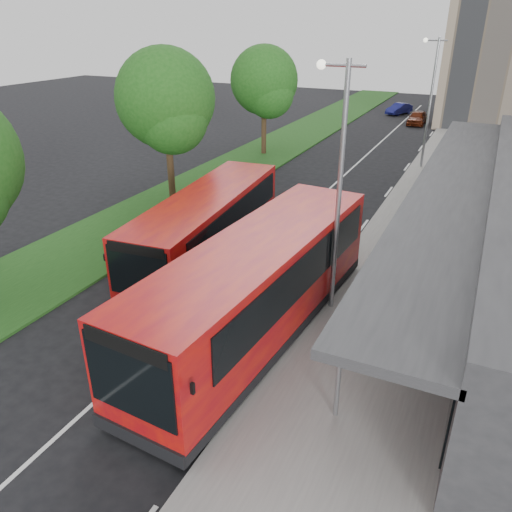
{
  "coord_description": "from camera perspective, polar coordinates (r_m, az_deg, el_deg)",
  "views": [
    {
      "loc": [
        8.19,
        -12.53,
        9.13
      ],
      "look_at": [
        1.36,
        1.95,
        1.5
      ],
      "focal_mm": 35.0,
      "sensor_mm": 36.0,
      "label": 1
    }
  ],
  "objects": [
    {
      "name": "tree_far",
      "position": [
        37.1,
        0.95,
        18.97
      ],
      "size": [
        4.75,
        4.75,
        7.63
      ],
      "color": "#382816",
      "rests_on": "ground"
    },
    {
      "name": "lane_centre_line",
      "position": [
        30.14,
        8.36,
        7.59
      ],
      "size": [
        0.12,
        70.0,
        0.01
      ],
      "primitive_type": "cube",
      "color": "silver",
      "rests_on": "ground"
    },
    {
      "name": "grass_verge",
      "position": [
        37.03,
        0.23,
        11.29
      ],
      "size": [
        5.0,
        80.0,
        0.1
      ],
      "primitive_type": "cube",
      "color": "#1B4516",
      "rests_on": "ground"
    },
    {
      "name": "bollard",
      "position": [
        30.89,
        19.16,
        8.16
      ],
      "size": [
        0.17,
        0.17,
        1.03
      ],
      "primitive_type": "cylinder",
      "rotation": [
        0.0,
        0.0,
        -0.03
      ],
      "color": "yellow",
      "rests_on": "pavement"
    },
    {
      "name": "bus_main",
      "position": [
        15.37,
        0.28,
        -3.6
      ],
      "size": [
        3.71,
        11.6,
        3.24
      ],
      "rotation": [
        0.0,
        0.0,
        -0.07
      ],
      "color": "red",
      "rests_on": "ground"
    },
    {
      "name": "tree_mid",
      "position": [
        26.69,
        -10.22,
        16.62
      ],
      "size": [
        5.01,
        5.01,
        8.04
      ],
      "color": "#382816",
      "rests_on": "ground"
    },
    {
      "name": "bus_second",
      "position": [
        20.31,
        -5.58,
        3.24
      ],
      "size": [
        3.47,
        10.39,
        2.89
      ],
      "rotation": [
        0.0,
        0.0,
        0.09
      ],
      "color": "red",
      "rests_on": "ground"
    },
    {
      "name": "kerb_dashes",
      "position": [
        33.19,
        15.98,
        8.54
      ],
      "size": [
        0.12,
        56.0,
        0.01
      ],
      "color": "silver",
      "rests_on": "ground"
    },
    {
      "name": "litter_bin",
      "position": [
        23.67,
        16.69,
        3.37
      ],
      "size": [
        0.72,
        0.72,
        1.0
      ],
      "primitive_type": "cylinder",
      "rotation": [
        0.0,
        0.0,
        0.37
      ],
      "color": "#392917",
      "rests_on": "pavement"
    },
    {
      "name": "ground",
      "position": [
        17.54,
        -6.79,
        -6.09
      ],
      "size": [
        120.0,
        120.0,
        0.0
      ],
      "primitive_type": "plane",
      "color": "black",
      "rests_on": "ground"
    },
    {
      "name": "pavement",
      "position": [
        33.84,
        20.82,
        8.3
      ],
      "size": [
        5.0,
        80.0,
        0.15
      ],
      "primitive_type": "cube",
      "color": "gray",
      "rests_on": "ground"
    },
    {
      "name": "car_near",
      "position": [
        51.51,
        17.94,
        14.82
      ],
      "size": [
        1.52,
        3.77,
        1.28
      ],
      "primitive_type": "imported",
      "rotation": [
        0.0,
        0.0,
        0.0
      ],
      "color": "#511B0B",
      "rests_on": "ground"
    },
    {
      "name": "car_far",
      "position": [
        56.78,
        16.04,
        15.87
      ],
      "size": [
        2.39,
        3.62,
        1.13
      ],
      "primitive_type": "imported",
      "rotation": [
        0.0,
        0.0,
        -0.39
      ],
      "color": "navy",
      "rests_on": "ground"
    },
    {
      "name": "lamp_post_far",
      "position": [
        35.05,
        19.24,
        16.92
      ],
      "size": [
        1.44,
        0.28,
        8.0
      ],
      "color": "#93969B",
      "rests_on": "pavement"
    },
    {
      "name": "lamp_post_near",
      "position": [
        15.72,
        9.31,
        8.85
      ],
      "size": [
        1.44,
        0.28,
        8.0
      ],
      "color": "#93969B",
      "rests_on": "pavement"
    }
  ]
}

